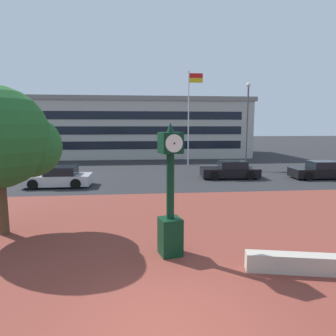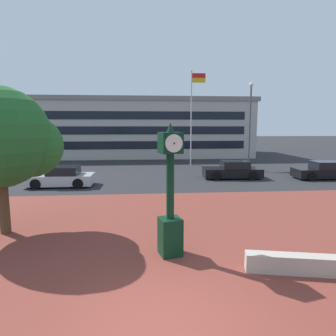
# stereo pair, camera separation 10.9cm
# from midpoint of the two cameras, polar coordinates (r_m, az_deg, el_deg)

# --- Properties ---
(ground_plane) EXTENTS (200.00, 200.00, 0.00)m
(ground_plane) POSITION_cam_midpoint_polar(r_m,az_deg,el_deg) (6.48, -1.56, -28.60)
(ground_plane) COLOR #262628
(plaza_brick_paving) EXTENTS (44.00, 15.49, 0.01)m
(plaza_brick_paving) POSITION_cam_midpoint_polar(r_m,az_deg,el_deg) (9.73, -3.16, -15.30)
(plaza_brick_paving) COLOR brown
(plaza_brick_paving) RESTS_ON ground
(planter_wall) EXTENTS (3.21, 1.06, 0.50)m
(planter_wall) POSITION_cam_midpoint_polar(r_m,az_deg,el_deg) (9.03, 24.82, -16.32)
(planter_wall) COLOR #ADA393
(planter_wall) RESTS_ON ground
(street_clock) EXTENTS (0.75, 0.76, 3.96)m
(street_clock) POSITION_cam_midpoint_polar(r_m,az_deg,el_deg) (8.85, 0.09, -6.37)
(street_clock) COLOR black
(street_clock) RESTS_ON ground
(plaza_tree) EXTENTS (3.82, 3.55, 5.25)m
(plaza_tree) POSITION_cam_midpoint_polar(r_m,az_deg,el_deg) (11.98, -29.09, 4.77)
(plaza_tree) COLOR #4C3823
(plaza_tree) RESTS_ON ground
(car_street_near) EXTENTS (4.18, 1.88, 1.28)m
(car_street_near) POSITION_cam_midpoint_polar(r_m,az_deg,el_deg) (24.59, 27.02, -0.47)
(car_street_near) COLOR black
(car_street_near) RESTS_ON ground
(car_street_mid) EXTENTS (4.28, 2.12, 1.28)m
(car_street_mid) POSITION_cam_midpoint_polar(r_m,az_deg,el_deg) (22.55, 11.68, -0.44)
(car_street_mid) COLOR black
(car_street_mid) RESTS_ON ground
(car_street_far) EXTENTS (4.11, 1.99, 1.28)m
(car_street_far) POSITION_cam_midpoint_polar(r_m,az_deg,el_deg) (20.29, -20.28, -1.73)
(car_street_far) COLOR #B7BABF
(car_street_far) RESTS_ON ground
(flagpole_primary) EXTENTS (1.41, 0.14, 9.06)m
(flagpole_primary) POSITION_cam_midpoint_polar(r_m,az_deg,el_deg) (29.32, 4.07, 10.73)
(flagpole_primary) COLOR silver
(flagpole_primary) RESTS_ON ground
(civic_building) EXTENTS (30.92, 12.81, 7.14)m
(civic_building) POSITION_cam_midpoint_polar(r_m,az_deg,el_deg) (40.15, -8.31, 7.65)
(civic_building) COLOR #B2ADA3
(civic_building) RESTS_ON ground
(street_lamp_post) EXTENTS (0.36, 0.36, 7.39)m
(street_lamp_post) POSITION_cam_midpoint_polar(r_m,az_deg,el_deg) (26.28, 14.81, 9.16)
(street_lamp_post) COLOR #4C4C51
(street_lamp_post) RESTS_ON ground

